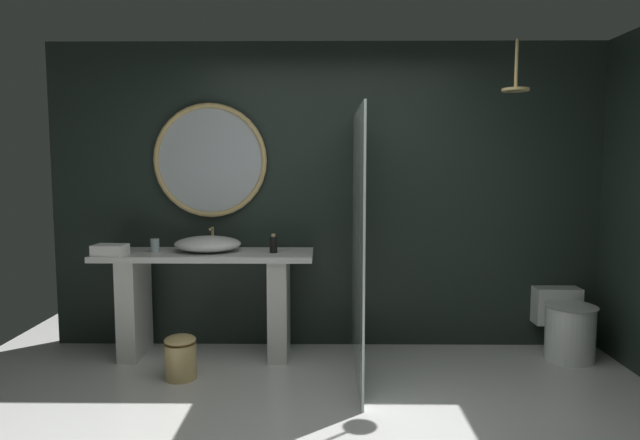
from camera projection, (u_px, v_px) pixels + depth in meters
back_wall_panel at (331, 196)px, 4.86m from camera, size 4.80×0.10×2.60m
vanity_counter at (206, 292)px, 4.61m from camera, size 1.75×0.54×0.87m
vessel_sink at (208, 244)px, 4.59m from camera, size 0.54×0.44×0.18m
tumbler_cup at (155, 245)px, 4.58m from camera, size 0.07×0.07×0.11m
soap_dispenser at (273, 244)px, 4.53m from camera, size 0.06×0.06×0.16m
round_wall_mirror at (210, 160)px, 4.75m from camera, size 0.96×0.04×0.96m
shower_glass_panel at (358, 244)px, 4.17m from camera, size 0.02×1.36×1.97m
rain_shower_head at (516, 84)px, 4.17m from camera, size 0.20×0.20×0.38m
toilet at (567, 325)px, 4.60m from camera, size 0.40×0.60×0.53m
waste_bin at (180, 357)px, 4.14m from camera, size 0.23×0.23×0.33m
folded_hand_towel at (110, 250)px, 4.41m from camera, size 0.26×0.20×0.08m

